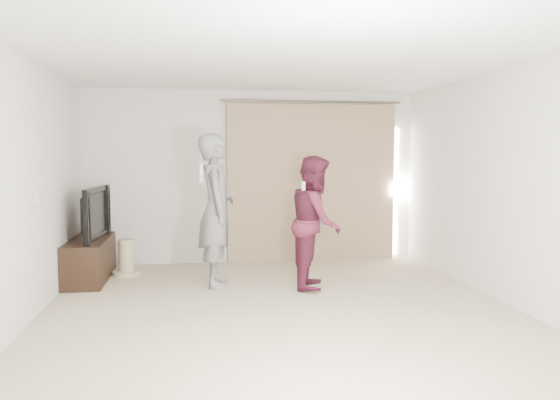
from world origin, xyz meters
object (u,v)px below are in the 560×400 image
at_px(tv_console, 89,259).
at_px(person_woman, 316,222).
at_px(person_man, 216,210).
at_px(tv, 88,213).

xyz_separation_m(tv_console, person_woman, (2.85, -0.86, 0.55)).
bearing_deg(tv_console, person_man, -19.34).
bearing_deg(person_man, tv, 160.66).
relative_size(person_man, person_woman, 1.17).
relative_size(tv_console, tv, 1.17).
height_order(person_man, person_woman, person_man).
relative_size(tv, person_woman, 0.73).
height_order(tv_console, person_woman, person_woman).
distance_m(tv_console, person_woman, 3.03).
bearing_deg(tv, person_woman, -102.36).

